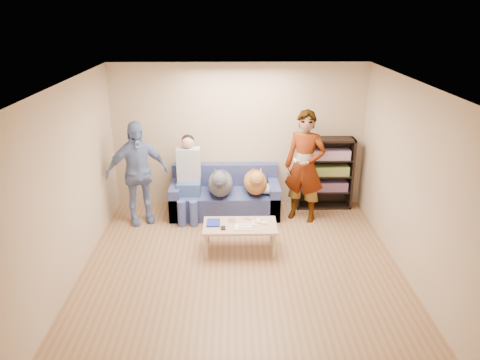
{
  "coord_description": "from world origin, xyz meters",
  "views": [
    {
      "loc": [
        -0.13,
        -5.61,
        3.5
      ],
      "look_at": [
        0.0,
        1.2,
        0.95
      ],
      "focal_mm": 35.0,
      "sensor_mm": 36.0,
      "label": 1
    }
  ],
  "objects_px": {
    "dog_gray": "(220,183)",
    "dog_tan": "(256,182)",
    "sofa": "(225,198)",
    "camera_silver": "(232,220)",
    "person_standing_left": "(137,173)",
    "person_standing_right": "(305,167)",
    "person_seated": "(189,174)",
    "coffee_table": "(240,227)",
    "notebook_blue": "(213,223)",
    "bookshelf": "(324,172)"
  },
  "relations": [
    {
      "from": "person_standing_left",
      "to": "sofa",
      "type": "height_order",
      "value": "person_standing_left"
    },
    {
      "from": "sofa",
      "to": "person_seated",
      "type": "bearing_deg",
      "value": -168.49
    },
    {
      "from": "bookshelf",
      "to": "person_seated",
      "type": "bearing_deg",
      "value": -171.54
    },
    {
      "from": "person_standing_left",
      "to": "camera_silver",
      "type": "bearing_deg",
      "value": -54.06
    },
    {
      "from": "dog_gray",
      "to": "bookshelf",
      "type": "relative_size",
      "value": 0.97
    },
    {
      "from": "camera_silver",
      "to": "person_seated",
      "type": "height_order",
      "value": "person_seated"
    },
    {
      "from": "camera_silver",
      "to": "person_standing_left",
      "type": "bearing_deg",
      "value": 149.83
    },
    {
      "from": "notebook_blue",
      "to": "sofa",
      "type": "relative_size",
      "value": 0.14
    },
    {
      "from": "dog_gray",
      "to": "dog_tan",
      "type": "distance_m",
      "value": 0.61
    },
    {
      "from": "dog_gray",
      "to": "person_seated",
      "type": "bearing_deg",
      "value": 169.65
    },
    {
      "from": "person_seated",
      "to": "dog_gray",
      "type": "bearing_deg",
      "value": -10.35
    },
    {
      "from": "person_seated",
      "to": "bookshelf",
      "type": "height_order",
      "value": "person_seated"
    },
    {
      "from": "person_seated",
      "to": "dog_tan",
      "type": "bearing_deg",
      "value": -1.41
    },
    {
      "from": "person_standing_left",
      "to": "bookshelf",
      "type": "relative_size",
      "value": 1.36
    },
    {
      "from": "person_standing_right",
      "to": "notebook_blue",
      "type": "distance_m",
      "value": 1.91
    },
    {
      "from": "sofa",
      "to": "dog_gray",
      "type": "bearing_deg",
      "value": -108.53
    },
    {
      "from": "person_standing_left",
      "to": "dog_tan",
      "type": "relative_size",
      "value": 1.52
    },
    {
      "from": "person_standing_left",
      "to": "sofa",
      "type": "xyz_separation_m",
      "value": [
        1.45,
        0.35,
        -0.6
      ]
    },
    {
      "from": "person_standing_left",
      "to": "dog_gray",
      "type": "distance_m",
      "value": 1.4
    },
    {
      "from": "person_standing_right",
      "to": "coffee_table",
      "type": "xyz_separation_m",
      "value": [
        -1.11,
        -1.1,
        -0.58
      ]
    },
    {
      "from": "notebook_blue",
      "to": "dog_tan",
      "type": "height_order",
      "value": "dog_tan"
    },
    {
      "from": "person_standing_right",
      "to": "coffee_table",
      "type": "bearing_deg",
      "value": -109.43
    },
    {
      "from": "camera_silver",
      "to": "coffee_table",
      "type": "xyz_separation_m",
      "value": [
        0.12,
        -0.12,
        -0.07
      ]
    },
    {
      "from": "person_standing_left",
      "to": "person_seated",
      "type": "distance_m",
      "value": 0.87
    },
    {
      "from": "person_standing_left",
      "to": "dog_tan",
      "type": "xyz_separation_m",
      "value": [
        1.99,
        0.2,
        -0.25
      ]
    },
    {
      "from": "person_standing_left",
      "to": "dog_gray",
      "type": "height_order",
      "value": "person_standing_left"
    },
    {
      "from": "person_standing_left",
      "to": "person_seated",
      "type": "height_order",
      "value": "person_standing_left"
    },
    {
      "from": "person_seated",
      "to": "coffee_table",
      "type": "bearing_deg",
      "value": -55.67
    },
    {
      "from": "person_seated",
      "to": "bookshelf",
      "type": "bearing_deg",
      "value": 8.46
    },
    {
      "from": "person_standing_right",
      "to": "dog_gray",
      "type": "distance_m",
      "value": 1.46
    },
    {
      "from": "person_standing_right",
      "to": "dog_tan",
      "type": "bearing_deg",
      "value": -163.43
    },
    {
      "from": "camera_silver",
      "to": "dog_gray",
      "type": "height_order",
      "value": "dog_gray"
    },
    {
      "from": "bookshelf",
      "to": "camera_silver",
      "type": "bearing_deg",
      "value": -138.14
    },
    {
      "from": "dog_gray",
      "to": "dog_tan",
      "type": "xyz_separation_m",
      "value": [
        0.61,
        0.07,
        -0.01
      ]
    },
    {
      "from": "person_seated",
      "to": "sofa",
      "type": "bearing_deg",
      "value": 11.51
    },
    {
      "from": "person_standing_right",
      "to": "dog_gray",
      "type": "bearing_deg",
      "value": -156.69
    },
    {
      "from": "dog_gray",
      "to": "dog_tan",
      "type": "height_order",
      "value": "dog_gray"
    },
    {
      "from": "person_standing_right",
      "to": "person_seated",
      "type": "height_order",
      "value": "person_standing_right"
    },
    {
      "from": "sofa",
      "to": "person_standing_right",
      "type": "bearing_deg",
      "value": -12.04
    },
    {
      "from": "person_standing_right",
      "to": "bookshelf",
      "type": "relative_size",
      "value": 1.47
    },
    {
      "from": "notebook_blue",
      "to": "coffee_table",
      "type": "xyz_separation_m",
      "value": [
        0.4,
        -0.05,
        -0.06
      ]
    },
    {
      "from": "bookshelf",
      "to": "dog_tan",
      "type": "bearing_deg",
      "value": -162.94
    },
    {
      "from": "camera_silver",
      "to": "sofa",
      "type": "relative_size",
      "value": 0.06
    },
    {
      "from": "sofa",
      "to": "person_standing_left",
      "type": "bearing_deg",
      "value": -166.29
    },
    {
      "from": "sofa",
      "to": "camera_silver",
      "type": "bearing_deg",
      "value": -84.56
    },
    {
      "from": "person_standing_left",
      "to": "notebook_blue",
      "type": "xyz_separation_m",
      "value": [
        1.3,
        -0.99,
        -0.45
      ]
    },
    {
      "from": "person_standing_right",
      "to": "person_standing_left",
      "type": "bearing_deg",
      "value": -152.85
    },
    {
      "from": "camera_silver",
      "to": "dog_tan",
      "type": "bearing_deg",
      "value": 69.76
    },
    {
      "from": "person_seated",
      "to": "dog_tan",
      "type": "relative_size",
      "value": 1.26
    },
    {
      "from": "camera_silver",
      "to": "dog_gray",
      "type": "xyz_separation_m",
      "value": [
        -0.2,
        1.04,
        0.2
      ]
    }
  ]
}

